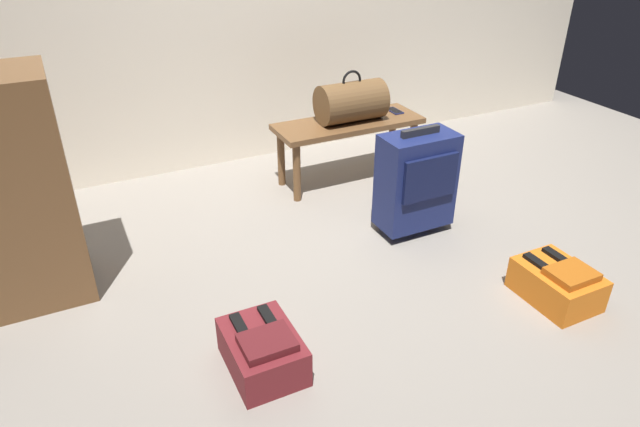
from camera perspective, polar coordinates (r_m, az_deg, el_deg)
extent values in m
plane|color=gray|center=(3.12, 4.77, -4.16)|extent=(6.60, 6.60, 0.00)
cube|color=brown|center=(3.78, 2.92, 9.13)|extent=(1.00, 0.36, 0.04)
cylinder|color=brown|center=(3.58, -2.38, 4.18)|extent=(0.05, 0.05, 0.39)
cylinder|color=brown|center=(3.98, 9.36, 6.50)|extent=(0.05, 0.05, 0.39)
cylinder|color=brown|center=(3.80, -3.98, 5.68)|extent=(0.05, 0.05, 0.39)
cylinder|color=brown|center=(4.18, 7.34, 7.78)|extent=(0.05, 0.05, 0.39)
cylinder|color=brown|center=(3.74, 3.20, 11.29)|extent=(0.44, 0.26, 0.26)
torus|color=black|center=(3.70, 3.26, 13.35)|extent=(0.14, 0.02, 0.14)
cube|color=#191E4C|center=(3.99, 7.58, 10.34)|extent=(0.07, 0.14, 0.01)
cube|color=black|center=(3.99, 7.59, 10.40)|extent=(0.06, 0.13, 0.00)
cube|color=navy|center=(3.23, 9.73, 3.33)|extent=(0.42, 0.23, 0.55)
cube|color=#11183E|center=(3.10, 11.17, 3.53)|extent=(0.34, 0.02, 0.25)
cube|color=#262628|center=(3.11, 10.19, 8.22)|extent=(0.24, 0.03, 0.04)
cylinder|color=black|center=(3.35, 6.45, -1.20)|extent=(0.02, 0.05, 0.05)
cylinder|color=black|center=(3.50, 10.57, -0.10)|extent=(0.02, 0.05, 0.05)
cube|color=maroon|center=(2.40, -5.88, -13.80)|extent=(0.28, 0.38, 0.17)
cube|color=#55181C|center=(2.28, -5.40, -12.95)|extent=(0.21, 0.17, 0.04)
cube|color=black|center=(2.37, -8.04, -11.52)|extent=(0.04, 0.19, 0.02)
cube|color=black|center=(2.40, -5.14, -10.72)|extent=(0.04, 0.19, 0.02)
cube|color=orange|center=(2.97, 22.93, -6.64)|extent=(0.28, 0.38, 0.17)
cube|color=#AD5514|center=(2.88, 24.27, -5.64)|extent=(0.21, 0.17, 0.04)
cube|color=black|center=(2.91, 21.52, -4.83)|extent=(0.04, 0.19, 0.02)
cube|color=black|center=(3.00, 23.20, -4.17)|extent=(0.04, 0.19, 0.02)
cube|color=brown|center=(2.91, -29.37, 1.71)|extent=(0.56, 0.44, 1.10)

